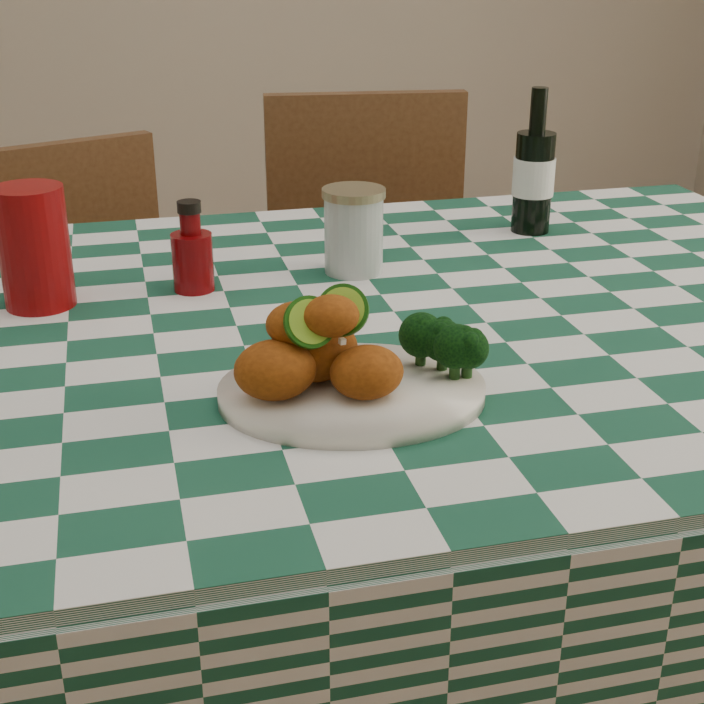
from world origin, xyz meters
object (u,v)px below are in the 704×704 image
object	(u,v)px
wooden_chair_left	(112,375)
beer_bottle	(535,161)
dining_table	(321,573)
ketchup_bottle	(192,246)
red_tumbler	(34,247)
fried_chicken_pile	(329,342)
mason_jar	(354,231)
wooden_chair_right	(377,335)
plate	(352,392)

from	to	relation	value
wooden_chair_left	beer_bottle	bearing A→B (deg)	-50.25
dining_table	wooden_chair_left	world-z (taller)	wooden_chair_left
ketchup_bottle	red_tumbler	bearing A→B (deg)	-176.85
beer_bottle	wooden_chair_left	distance (m)	0.92
dining_table	beer_bottle	world-z (taller)	beer_bottle
fried_chicken_pile	red_tumbler	world-z (taller)	red_tumbler
ketchup_bottle	beer_bottle	world-z (taller)	beer_bottle
mason_jar	wooden_chair_right	size ratio (longest dim) A/B	0.13
ketchup_bottle	wooden_chair_left	bearing A→B (deg)	103.96
ketchup_bottle	dining_table	bearing A→B (deg)	-46.04
dining_table	beer_bottle	bearing A→B (deg)	35.30
ketchup_bottle	beer_bottle	bearing A→B (deg)	15.13
plate	red_tumbler	bearing A→B (deg)	131.70
plate	fried_chicken_pile	bearing A→B (deg)	180.00
red_tumbler	wooden_chair_right	xyz separation A→B (m)	(0.61, 0.54, -0.40)
dining_table	wooden_chair_right	bearing A→B (deg)	68.39
dining_table	fried_chicken_pile	distance (m)	0.52
plate	beer_bottle	size ratio (longest dim) A/B	1.23
plate	ketchup_bottle	xyz separation A→B (m)	(-0.13, 0.38, 0.05)
red_tumbler	beer_bottle	distance (m)	0.78
ketchup_bottle	mason_jar	bearing A→B (deg)	5.53
plate	red_tumbler	distance (m)	0.50
fried_chicken_pile	mason_jar	bearing A→B (deg)	72.60
wooden_chair_left	ketchup_bottle	bearing A→B (deg)	-97.23
dining_table	red_tumbler	world-z (taller)	red_tumbler
red_tumbler	plate	bearing A→B (deg)	-48.30
dining_table	fried_chicken_pile	bearing A→B (deg)	-98.71
plate	beer_bottle	world-z (taller)	beer_bottle
ketchup_bottle	mason_jar	world-z (taller)	ketchup_bottle
fried_chicken_pile	beer_bottle	world-z (taller)	beer_bottle
fried_chicken_pile	wooden_chair_right	world-z (taller)	wooden_chair_right
red_tumbler	ketchup_bottle	bearing A→B (deg)	3.15
ketchup_bottle	wooden_chair_right	size ratio (longest dim) A/B	0.13
dining_table	mason_jar	size ratio (longest dim) A/B	13.62
dining_table	ketchup_bottle	xyz separation A→B (m)	(-0.14, 0.15, 0.46)
plate	ketchup_bottle	bearing A→B (deg)	108.62
fried_chicken_pile	red_tumbler	size ratio (longest dim) A/B	1.00
plate	fried_chicken_pile	world-z (taller)	fried_chicken_pile
plate	wooden_chair_left	xyz separation A→B (m)	(-0.26, 0.92, -0.37)
ketchup_bottle	wooden_chair_right	xyz separation A→B (m)	(0.41, 0.53, -0.38)
wooden_chair_right	plate	bearing A→B (deg)	-100.27
ketchup_bottle	wooden_chair_right	world-z (taller)	wooden_chair_right
fried_chicken_pile	wooden_chair_left	distance (m)	1.04
fried_chicken_pile	ketchup_bottle	xyz separation A→B (m)	(-0.10, 0.38, -0.01)
beer_bottle	wooden_chair_right	bearing A→B (deg)	112.04
dining_table	wooden_chair_right	size ratio (longest dim) A/B	1.79
wooden_chair_right	fried_chicken_pile	bearing A→B (deg)	-101.66
ketchup_bottle	wooden_chair_left	distance (m)	0.69
plate	wooden_chair_right	size ratio (longest dim) A/B	0.30
red_tumbler	ketchup_bottle	size ratio (longest dim) A/B	1.28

